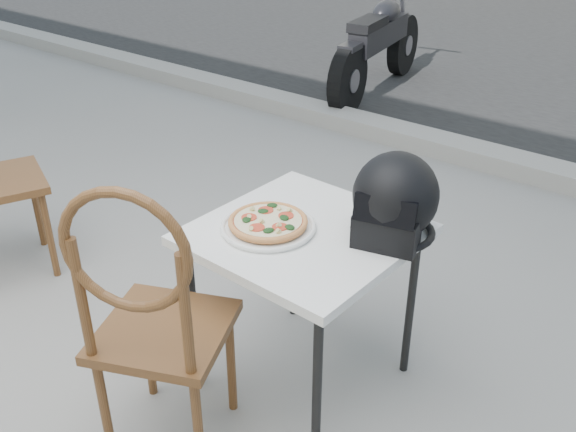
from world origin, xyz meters
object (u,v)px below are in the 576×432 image
Objects in this scene: motorcycle at (379,46)px; helmet at (394,201)px; plate at (268,227)px; cafe_table_main at (304,245)px; pizza at (268,221)px; cafe_chair_main at (150,312)px.

helmet is at bearing -68.30° from motorcycle.
plate is 0.45m from helmet.
helmet reaches higher than cafe_table_main.
motorcycle reaches higher than pizza.
plate is 0.38× the size of cafe_chair_main.
plate is at bearing -74.86° from motorcycle.
cafe_table_main is 0.61m from cafe_chair_main.
motorcycle is (-1.98, 3.18, -0.40)m from helmet.
motorcycle is at bearing 117.27° from cafe_table_main.
helmet is 0.20× the size of motorcycle.
plate is (-0.10, -0.08, 0.07)m from cafe_table_main.
cafe_chair_main reaches higher than pizza.
plate is at bearing -144.07° from cafe_table_main.
motorcycle is (-1.57, 3.93, -0.18)m from cafe_chair_main.
motorcycle is at bearing 107.08° from helmet.
cafe_chair_main is at bearing -94.90° from pizza.
cafe_chair_main is (-0.15, -0.59, -0.02)m from cafe_table_main.
cafe_table_main is 1.96× the size of pizza.
motorcycle is at bearing 115.33° from plate.
cafe_chair_main is 4.24m from motorcycle.
plate is at bearing -129.94° from pizza.
helmet is (0.36, 0.23, 0.10)m from pizza.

